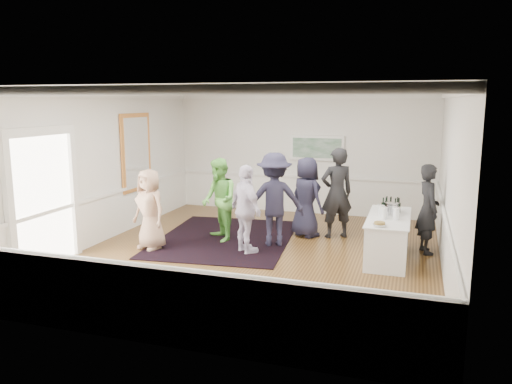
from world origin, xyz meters
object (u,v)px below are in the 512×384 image
(guest_lilac, at_px, (246,209))
(guest_navy, at_px, (306,197))
(serving_table, at_px, (388,237))
(guest_green, at_px, (219,200))
(bartender, at_px, (428,209))
(guest_dark_b, at_px, (337,193))
(guest_dark_a, at_px, (274,200))
(guest_tan, at_px, (150,209))
(ice_bucket, at_px, (392,209))
(nut_bowl, at_px, (379,224))

(guest_lilac, bearing_deg, guest_navy, -76.21)
(serving_table, xyz_separation_m, guest_green, (-3.57, 0.20, 0.48))
(serving_table, xyz_separation_m, bartender, (0.71, 0.64, 0.48))
(guest_navy, bearing_deg, guest_dark_b, -135.17)
(guest_dark_a, bearing_deg, guest_tan, 2.72)
(bartender, xyz_separation_m, ice_bucket, (-0.67, -0.51, 0.05))
(guest_navy, xyz_separation_m, nut_bowl, (1.73, -1.96, -0.03))
(guest_lilac, bearing_deg, bartender, -119.67)
(guest_tan, bearing_deg, guest_green, 62.67)
(guest_tan, bearing_deg, ice_bucket, 31.59)
(ice_bucket, relative_size, nut_bowl, 1.07)
(guest_tan, bearing_deg, bartender, 35.36)
(guest_green, height_order, nut_bowl, guest_green)
(bartender, distance_m, guest_navy, 2.61)
(guest_tan, xyz_separation_m, guest_navy, (2.84, 1.95, 0.07))
(guest_lilac, height_order, guest_navy, guest_navy)
(guest_lilac, xyz_separation_m, guest_dark_b, (1.52, 1.71, 0.12))
(guest_tan, height_order, ice_bucket, guest_tan)
(serving_table, relative_size, guest_green, 1.14)
(nut_bowl, bearing_deg, guest_dark_b, 117.58)
(guest_dark_b, xyz_separation_m, nut_bowl, (1.08, -2.07, -0.14))
(serving_table, height_order, guest_dark_b, guest_dark_b)
(bartender, xyz_separation_m, guest_dark_b, (-1.91, 0.59, 0.11))
(ice_bucket, bearing_deg, guest_lilac, -167.57)
(guest_dark_b, relative_size, ice_bucket, 7.74)
(nut_bowl, bearing_deg, guest_navy, 131.49)
(guest_tan, relative_size, ice_bucket, 6.38)
(serving_table, bearing_deg, guest_green, 176.84)
(guest_dark_b, bearing_deg, serving_table, 103.40)
(serving_table, height_order, guest_tan, guest_tan)
(guest_lilac, relative_size, guest_dark_a, 0.91)
(guest_green, xyz_separation_m, guest_dark_a, (1.23, 0.01, 0.08))
(guest_lilac, bearing_deg, serving_table, -127.65)
(bartender, distance_m, guest_dark_a, 3.09)
(guest_green, xyz_separation_m, guest_navy, (1.72, 0.93, -0.01))
(bartender, bearing_deg, guest_tan, 88.31)
(serving_table, distance_m, guest_green, 3.61)
(ice_bucket, bearing_deg, guest_tan, -168.65)
(serving_table, relative_size, guest_lilac, 1.16)
(serving_table, distance_m, guest_lilac, 2.80)
(bartender, bearing_deg, guest_dark_a, 81.16)
(ice_bucket, distance_m, nut_bowl, 0.98)
(bartender, height_order, guest_green, guest_green)
(guest_dark_a, distance_m, guest_dark_b, 1.53)
(serving_table, xyz_separation_m, nut_bowl, (-0.12, -0.84, 0.45))
(guest_dark_a, bearing_deg, guest_lilac, 40.20)
(serving_table, bearing_deg, guest_tan, -170.04)
(guest_dark_a, relative_size, nut_bowl, 8.05)
(guest_dark_a, bearing_deg, ice_bucket, 156.98)
(guest_tan, distance_m, guest_lilac, 2.00)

